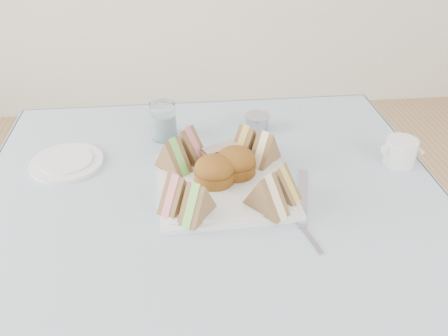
{
  "coord_description": "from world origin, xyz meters",
  "views": [
    {
      "loc": [
        -0.06,
        -0.78,
        1.36
      ],
      "look_at": [
        0.03,
        0.07,
        0.8
      ],
      "focal_mm": 38.0,
      "sensor_mm": 36.0,
      "label": 1
    }
  ],
  "objects": [
    {
      "name": "sandwich_fr_a",
      "position": [
        0.14,
        0.0,
        0.8
      ],
      "size": [
        0.1,
        0.09,
        0.08
      ],
      "primitive_type": null,
      "rotation": [
        0.0,
        0.0,
        -0.65
      ],
      "color": "brown",
      "rests_on": "serving_plate"
    },
    {
      "name": "scone_left",
      "position": [
        0.01,
        0.07,
        0.79
      ],
      "size": [
        0.09,
        0.09,
        0.06
      ],
      "primitive_type": "cylinder",
      "rotation": [
        0.0,
        0.0,
        -0.0
      ],
      "color": "brown",
      "rests_on": "serving_plate"
    },
    {
      "name": "tea_strainer",
      "position": [
        0.14,
        0.32,
        0.77
      ],
      "size": [
        0.07,
        0.07,
        0.04
      ],
      "primitive_type": "cylinder",
      "rotation": [
        0.0,
        0.0,
        0.06
      ],
      "color": "#A19FB6",
      "rests_on": "tablecloth"
    },
    {
      "name": "sandwich_bl_a",
      "position": [
        -0.08,
        0.13,
        0.8
      ],
      "size": [
        0.09,
        0.1,
        0.08
      ],
      "primitive_type": null,
      "rotation": [
        0.0,
        0.0,
        2.26
      ],
      "color": "brown",
      "rests_on": "serving_plate"
    },
    {
      "name": "sandwich_fr_b",
      "position": [
        0.1,
        -0.04,
        0.8
      ],
      "size": [
        0.09,
        0.1,
        0.08
      ],
      "primitive_type": null,
      "rotation": [
        0.0,
        0.0,
        -0.89
      ],
      "color": "brown",
      "rests_on": "serving_plate"
    },
    {
      "name": "knife",
      "position": [
        0.19,
        0.01,
        0.75
      ],
      "size": [
        0.07,
        0.21,
        0.0
      ],
      "primitive_type": "cube",
      "rotation": [
        0.0,
        0.0,
        -0.26
      ],
      "color": "#A19FB6",
      "rests_on": "tablecloth"
    },
    {
      "name": "fork",
      "position": [
        0.17,
        -0.09,
        0.75
      ],
      "size": [
        0.04,
        0.16,
        0.0
      ],
      "primitive_type": "cube",
      "rotation": [
        0.0,
        0.0,
        0.21
      ],
      "color": "#A19FB6",
      "rests_on": "tablecloth"
    },
    {
      "name": "water_glass",
      "position": [
        -0.1,
        0.3,
        0.79
      ],
      "size": [
        0.08,
        0.08,
        0.1
      ],
      "primitive_type": "cylinder",
      "rotation": [
        0.0,
        0.0,
        0.26
      ],
      "color": "white",
      "rests_on": "tablecloth"
    },
    {
      "name": "creamer_jug",
      "position": [
        0.45,
        0.12,
        0.78
      ],
      "size": [
        0.08,
        0.08,
        0.06
      ],
      "primitive_type": "cylinder",
      "rotation": [
        0.0,
        0.0,
        0.14
      ],
      "color": "silver",
      "rests_on": "tablecloth"
    },
    {
      "name": "pastry_slice",
      "position": [
        0.03,
        0.16,
        0.78
      ],
      "size": [
        0.09,
        0.07,
        0.04
      ],
      "primitive_type": "cube",
      "rotation": [
        0.0,
        0.0,
        0.42
      ],
      "color": "tan",
      "rests_on": "serving_plate"
    },
    {
      "name": "tablecloth",
      "position": [
        0.0,
        0.0,
        0.74
      ],
      "size": [
        1.02,
        1.02,
        0.01
      ],
      "primitive_type": "cube",
      "color": "#91ABC9",
      "rests_on": "table"
    },
    {
      "name": "serving_plate",
      "position": [
        0.03,
        0.07,
        0.75
      ],
      "size": [
        0.3,
        0.3,
        0.01
      ],
      "primitive_type": "cube",
      "rotation": [
        0.0,
        0.0,
        0.05
      ],
      "color": "silver",
      "rests_on": "tablecloth"
    },
    {
      "name": "sandwich_fl_a",
      "position": [
        -0.07,
        -0.01,
        0.8
      ],
      "size": [
        0.09,
        0.09,
        0.08
      ],
      "primitive_type": null,
      "rotation": [
        0.0,
        0.0,
        0.89
      ],
      "color": "brown",
      "rests_on": "serving_plate"
    },
    {
      "name": "side_plate",
      "position": [
        -0.33,
        0.2,
        0.75
      ],
      "size": [
        0.23,
        0.23,
        0.01
      ],
      "primitive_type": "cylinder",
      "rotation": [
        0.0,
        0.0,
        0.44
      ],
      "color": "silver",
      "rests_on": "tablecloth"
    },
    {
      "name": "sandwich_br_b",
      "position": [
        0.09,
        0.18,
        0.8
      ],
      "size": [
        0.09,
        0.09,
        0.08
      ],
      "primitive_type": null,
      "rotation": [
        0.0,
        0.0,
        -2.39
      ],
      "color": "brown",
      "rests_on": "serving_plate"
    },
    {
      "name": "scone_right",
      "position": [
        0.06,
        0.1,
        0.79
      ],
      "size": [
        0.11,
        0.11,
        0.06
      ],
      "primitive_type": "cylinder",
      "rotation": [
        0.0,
        0.0,
        0.25
      ],
      "color": "brown",
      "rests_on": "serving_plate"
    },
    {
      "name": "table",
      "position": [
        0.0,
        0.0,
        0.37
      ],
      "size": [
        0.9,
        0.9,
        0.74
      ],
      "primitive_type": "cube",
      "color": "brown",
      "rests_on": "floor"
    },
    {
      "name": "sandwich_fl_b",
      "position": [
        -0.04,
        -0.04,
        0.8
      ],
      "size": [
        0.08,
        0.1,
        0.08
      ],
      "primitive_type": null,
      "rotation": [
        0.0,
        0.0,
        0.96
      ],
      "color": "brown",
      "rests_on": "serving_plate"
    },
    {
      "name": "sandwich_br_a",
      "position": [
        0.13,
        0.14,
        0.8
      ],
      "size": [
        0.09,
        0.1,
        0.08
      ],
      "primitive_type": null,
      "rotation": [
        0.0,
        0.0,
        -2.28
      ],
      "color": "brown",
      "rests_on": "serving_plate"
    },
    {
      "name": "sandwich_bl_b",
      "position": [
        -0.05,
        0.17,
        0.8
      ],
      "size": [
        0.1,
        0.1,
        0.09
      ],
      "primitive_type": null,
      "rotation": [
        0.0,
        0.0,
        2.46
      ],
      "color": "brown",
      "rests_on": "serving_plate"
    }
  ]
}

